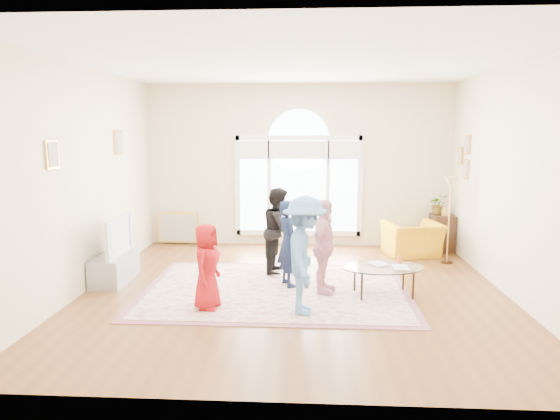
# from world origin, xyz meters

# --- Properties ---
(ground) EXTENTS (6.00, 6.00, 0.00)m
(ground) POSITION_xyz_m (0.00, 0.00, 0.00)
(ground) COLOR brown
(ground) RESTS_ON ground
(room_shell) EXTENTS (6.00, 6.00, 6.00)m
(room_shell) POSITION_xyz_m (0.01, 2.83, 1.57)
(room_shell) COLOR beige
(room_shell) RESTS_ON ground
(area_rug) EXTENTS (3.60, 2.60, 0.02)m
(area_rug) POSITION_xyz_m (-0.26, 0.02, 0.01)
(area_rug) COLOR beige
(area_rug) RESTS_ON ground
(rug_border) EXTENTS (3.80, 2.80, 0.01)m
(rug_border) POSITION_xyz_m (-0.26, 0.02, 0.01)
(rug_border) COLOR #8E5362
(rug_border) RESTS_ON ground
(tv_console) EXTENTS (0.45, 1.00, 0.42)m
(tv_console) POSITION_xyz_m (-2.75, 0.30, 0.21)
(tv_console) COLOR gray
(tv_console) RESTS_ON ground
(television) EXTENTS (0.17, 1.02, 0.59)m
(television) POSITION_xyz_m (-2.74, 0.30, 0.71)
(television) COLOR black
(television) RESTS_ON tv_console
(coffee_table) EXTENTS (1.22, 0.87, 0.54)m
(coffee_table) POSITION_xyz_m (1.26, -0.14, 0.40)
(coffee_table) COLOR silver
(coffee_table) RESTS_ON ground
(armchair) EXTENTS (1.12, 1.02, 0.62)m
(armchair) POSITION_xyz_m (2.13, 2.20, 0.31)
(armchair) COLOR gold
(armchair) RESTS_ON ground
(side_cabinet) EXTENTS (0.40, 0.50, 0.70)m
(side_cabinet) POSITION_xyz_m (2.78, 2.64, 0.35)
(side_cabinet) COLOR black
(side_cabinet) RESTS_ON ground
(floor_lamp) EXTENTS (0.31, 0.31, 1.51)m
(floor_lamp) POSITION_xyz_m (2.63, 1.71, 1.28)
(floor_lamp) COLOR black
(floor_lamp) RESTS_ON ground
(plant_pedestal) EXTENTS (0.20, 0.20, 0.70)m
(plant_pedestal) POSITION_xyz_m (2.70, 2.71, 0.35)
(plant_pedestal) COLOR white
(plant_pedestal) RESTS_ON ground
(potted_plant) EXTENTS (0.35, 0.30, 0.38)m
(potted_plant) POSITION_xyz_m (2.70, 2.71, 0.89)
(potted_plant) COLOR #33722D
(potted_plant) RESTS_ON plant_pedestal
(leaning_picture) EXTENTS (0.80, 0.14, 0.62)m
(leaning_picture) POSITION_xyz_m (-2.45, 2.90, 0.00)
(leaning_picture) COLOR tan
(leaning_picture) RESTS_ON ground
(child_red) EXTENTS (0.42, 0.59, 1.11)m
(child_red) POSITION_xyz_m (-1.09, -0.80, 0.58)
(child_red) COLOR #A91215
(child_red) RESTS_ON area_rug
(child_navy) EXTENTS (0.47, 0.55, 1.27)m
(child_navy) POSITION_xyz_m (-0.09, 0.21, 0.66)
(child_navy) COLOR #111D3A
(child_navy) RESTS_ON area_rug
(child_black) EXTENTS (0.59, 0.72, 1.38)m
(child_black) POSITION_xyz_m (-0.26, 0.93, 0.71)
(child_black) COLOR black
(child_black) RESTS_ON area_rug
(child_pink) EXTENTS (0.52, 0.84, 1.33)m
(child_pink) POSITION_xyz_m (0.42, -0.10, 0.69)
(child_pink) COLOR pink
(child_pink) RESTS_ON area_rug
(child_blue) EXTENTS (0.56, 0.97, 1.49)m
(child_blue) POSITION_xyz_m (0.16, -0.91, 0.76)
(child_blue) COLOR #528CCE
(child_blue) RESTS_ON area_rug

